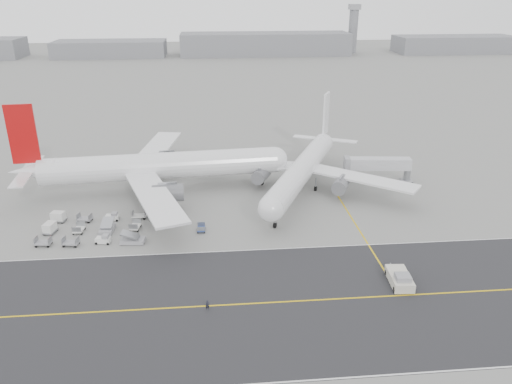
{
  "coord_description": "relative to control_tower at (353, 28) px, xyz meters",
  "views": [
    {
      "loc": [
        2.86,
        -78.4,
        42.76
      ],
      "look_at": [
        11.19,
        12.0,
        5.03
      ],
      "focal_mm": 35.0,
      "sensor_mm": 36.0,
      "label": 1
    }
  ],
  "objects": [
    {
      "name": "ground_crew_a",
      "position": [
        -98.57,
        -283.9,
        -15.46
      ],
      "size": [
        0.6,
        0.41,
        1.59
      ],
      "primitive_type": "imported",
      "rotation": [
        0.0,
        0.0,
        0.05
      ],
      "color": "black",
      "rests_on": "ground"
    },
    {
      "name": "pushback_tug",
      "position": [
        -69.01,
        -279.93,
        -15.27
      ],
      "size": [
        3.51,
        8.41,
        2.38
      ],
      "rotation": [
        0.0,
        0.0,
        -0.08
      ],
      "color": "beige",
      "rests_on": "ground"
    },
    {
      "name": "airliner_a",
      "position": [
        -109.92,
        -238.63,
        -10.28
      ],
      "size": [
        60.21,
        59.36,
        20.76
      ],
      "rotation": [
        0.0,
        0.0,
        1.65
      ],
      "color": "white",
      "rests_on": "ground"
    },
    {
      "name": "ground",
      "position": [
        -100.0,
        -265.0,
        -16.25
      ],
      "size": [
        700.0,
        700.0,
        0.0
      ],
      "primitive_type": "plane",
      "color": "gray",
      "rests_on": "ground"
    },
    {
      "name": "gse_cluster",
      "position": [
        -119.82,
        -257.45,
        -16.25
      ],
      "size": [
        25.47,
        20.5,
        2.13
      ],
      "primitive_type": null,
      "rotation": [
        0.0,
        0.0,
        -0.13
      ],
      "color": "gray",
      "rests_on": "ground"
    },
    {
      "name": "stray_dolly",
      "position": [
        -99.71,
        -259.08,
        -16.25
      ],
      "size": [
        1.47,
        2.34,
        1.42
      ],
      "primitive_type": null,
      "rotation": [
        0.0,
        0.0,
        -0.02
      ],
      "color": "silver",
      "rests_on": "ground"
    },
    {
      "name": "jet_bridge",
      "position": [
        -58.84,
        -237.52,
        -12.0
      ],
      "size": [
        16.31,
        4.63,
        6.09
      ],
      "rotation": [
        0.0,
        0.0,
        -0.11
      ],
      "color": "gray",
      "rests_on": "ground"
    },
    {
      "name": "control_tower",
      "position": [
        0.0,
        0.0,
        0.0
      ],
      "size": [
        7.0,
        7.0,
        31.25
      ],
      "color": "gray",
      "rests_on": "ground"
    },
    {
      "name": "horizon_buildings",
      "position": [
        -70.0,
        -5.0,
        -16.25
      ],
      "size": [
        520.0,
        28.0,
        28.0
      ],
      "primitive_type": null,
      "color": "gray",
      "rests_on": "ground"
    },
    {
      "name": "airliner_b",
      "position": [
        -77.12,
        -240.39,
        -11.15
      ],
      "size": [
        47.05,
        48.25,
        17.71
      ],
      "rotation": [
        0.0,
        0.0,
        -0.44
      ],
      "color": "white",
      "rests_on": "ground"
    },
    {
      "name": "taxiway",
      "position": [
        -94.98,
        -282.98,
        -16.24
      ],
      "size": [
        220.0,
        59.0,
        0.03
      ],
      "color": "#2B2B2E",
      "rests_on": "ground"
    }
  ]
}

